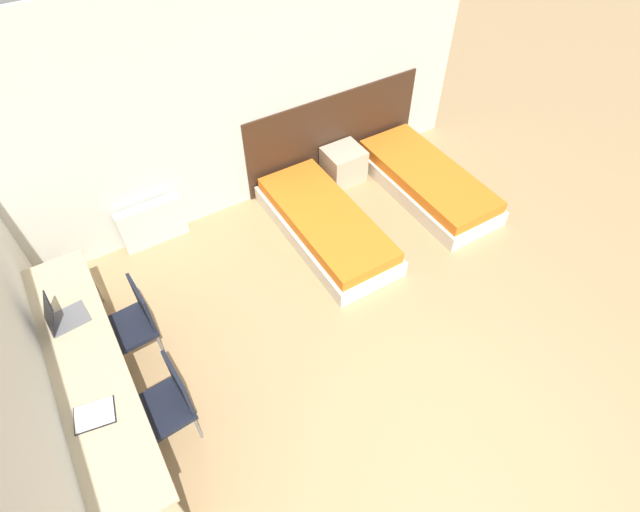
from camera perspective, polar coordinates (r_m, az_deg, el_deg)
name	(u,v)px	position (r m, az deg, el deg)	size (l,w,h in m)	color
ground_plane	(450,460)	(4.61, 14.68, -21.60)	(20.00, 20.00, 0.00)	tan
wall_back	(235,103)	(5.64, -9.64, 16.90)	(6.04, 0.05, 2.70)	silver
wall_left	(11,342)	(3.97, -31.82, -8.33)	(0.05, 4.80, 2.70)	silver
headboard_panel	(334,134)	(6.52, 1.57, 13.81)	(2.45, 0.03, 1.08)	#382316
bed_near_window	(326,225)	(5.78, 0.65, 3.60)	(0.85, 1.98, 0.34)	silver
bed_near_door	(427,181)	(6.50, 12.08, 8.36)	(0.85, 1.98, 0.34)	silver
nightstand	(343,164)	(6.54, 2.69, 10.43)	(0.48, 0.43, 0.44)	beige
radiator	(153,223)	(5.95, -18.56, 3.54)	(0.73, 0.12, 0.55)	silver
desk	(93,376)	(4.49, -24.51, -12.33)	(0.54, 2.59, 0.76)	#C6B28E
chair_near_laptop	(132,322)	(4.84, -20.66, -7.04)	(0.47, 0.47, 0.87)	black
chair_near_notebook	(167,403)	(4.33, -17.09, -15.72)	(0.47, 0.47, 0.87)	black
laptop	(62,317)	(4.66, -27.44, -6.21)	(0.33, 0.28, 0.31)	slate
open_notebook	(95,415)	(4.13, -24.36, -16.20)	(0.32, 0.27, 0.02)	black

